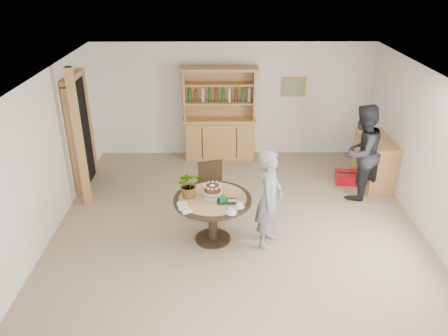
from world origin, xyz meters
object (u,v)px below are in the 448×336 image
(sideboard, at_px, (374,161))
(teen_boy, at_px, (269,199))
(dining_chair, at_px, (212,185))
(adult_person, at_px, (361,153))
(dining_table, at_px, (213,207))
(hutch, at_px, (219,128))
(red_suitcase, at_px, (351,178))

(sideboard, relative_size, teen_boy, 0.79)
(sideboard, height_order, teen_boy, teen_boy)
(dining_chair, relative_size, adult_person, 0.53)
(dining_table, bearing_deg, teen_boy, -6.71)
(teen_boy, distance_m, adult_person, 2.34)
(sideboard, xyz_separation_m, teen_boy, (-2.29, -2.06, 0.32))
(dining_table, xyz_separation_m, dining_chair, (-0.02, 0.83, -0.07))
(dining_chair, distance_m, adult_person, 2.76)
(dining_table, bearing_deg, hutch, 88.15)
(adult_person, bearing_deg, sideboard, -169.95)
(dining_chair, relative_size, teen_boy, 0.59)
(teen_boy, bearing_deg, red_suitcase, -25.81)
(sideboard, xyz_separation_m, red_suitcase, (-0.42, 0.00, -0.37))
(hutch, distance_m, dining_table, 3.20)
(teen_boy, bearing_deg, sideboard, -31.59)
(hutch, height_order, sideboard, hutch)
(sideboard, relative_size, dining_chair, 1.33)
(dining_table, distance_m, adult_person, 3.01)
(dining_chair, bearing_deg, sideboard, 3.42)
(dining_table, bearing_deg, red_suitcase, 35.69)
(hutch, distance_m, red_suitcase, 2.96)
(adult_person, height_order, red_suitcase, adult_person)
(hutch, relative_size, red_suitcase, 3.12)
(hutch, height_order, adult_person, hutch)
(dining_table, xyz_separation_m, red_suitcase, (2.72, 1.96, -0.50))
(sideboard, bearing_deg, dining_table, -148.11)
(teen_boy, distance_m, red_suitcase, 2.87)
(hutch, xyz_separation_m, red_suitcase, (2.62, -1.24, -0.59))
(dining_table, bearing_deg, dining_chair, 91.54)
(sideboard, xyz_separation_m, adult_person, (-0.49, -0.57, 0.42))
(sideboard, distance_m, dining_table, 3.70)
(hutch, relative_size, dining_table, 1.70)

